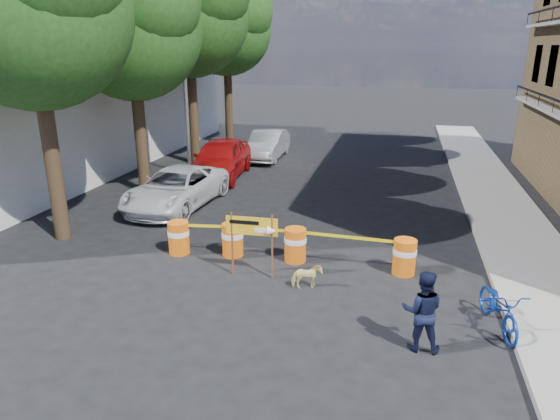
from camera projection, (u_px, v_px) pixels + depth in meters
The scene contains 19 objects.
ground at pixel (269, 295), 11.36m from camera, with size 120.00×120.00×0.00m, color black.
sidewalk_east at pixel (511, 225), 15.49m from camera, with size 2.40×40.00×0.15m, color gray.
white_building at pixel (47, 101), 22.53m from camera, with size 8.00×22.00×6.00m, color silver.
tree_near at pixel (32, 5), 12.70m from camera, with size 5.46×5.20×9.15m.
tree_mid_a at pixel (133, 27), 17.42m from camera, with size 5.25×5.00×8.68m.
tree_mid_b at pixel (189, 13), 21.81m from camera, with size 5.67×5.40×9.62m.
tree_far at pixel (227, 29), 26.58m from camera, with size 5.04×4.80×8.84m.
streetlamp at pixel (186, 72), 20.06m from camera, with size 1.25×0.18×8.00m.
barrel_far_left at pixel (179, 237), 13.46m from camera, with size 0.58×0.58×0.90m.
barrel_mid_left at pixel (233, 239), 13.33m from camera, with size 0.58×0.58×0.90m.
barrel_mid_right at pixel (295, 244), 12.98m from camera, with size 0.58×0.58×0.90m.
barrel_far_right at pixel (404, 256), 12.25m from camera, with size 0.58×0.58×0.90m.
detour_sign at pixel (258, 232), 11.85m from camera, with size 1.27×0.24×1.63m.
pedestrian at pixel (422, 311), 9.11m from camera, with size 0.77×0.60×1.58m, color black.
bicycle at pixel (502, 288), 9.73m from camera, with size 0.63×0.95×1.81m, color #123596.
dog at pixel (307, 277), 11.57m from camera, with size 0.32×0.70×0.59m, color #EAD786.
suv_white at pixel (176, 188), 17.33m from camera, with size 2.21×4.80×1.33m, color silver.
sedan_red at pixel (220, 158), 21.12m from camera, with size 1.95×4.84×1.65m, color #A90E0F.
sedan_silver at pixel (267, 145), 24.74m from camera, with size 1.47×4.23×1.39m, color #A8AAB0.
Camera 1 is at (2.63, -9.83, 5.41)m, focal length 32.00 mm.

